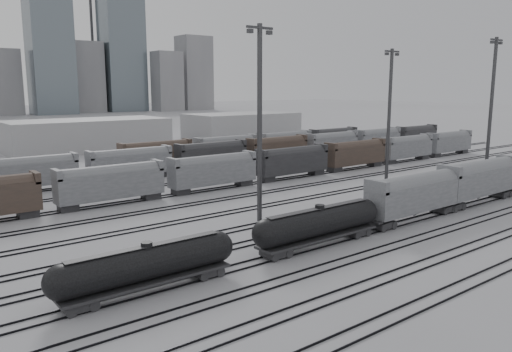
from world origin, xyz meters
TOP-DOWN VIEW (x-y plane):
  - ground at (0.00, 0.00)m, footprint 900.00×900.00m
  - tracks at (0.00, 17.50)m, footprint 220.00×71.50m
  - tank_car_a at (-18.41, 1.00)m, footprint 16.10×2.68m
  - tank_car_b at (0.84, 1.00)m, footprint 16.90×2.82m
  - hopper_car_a at (17.37, 1.00)m, footprint 15.81×3.14m
  - hopper_car_b at (32.53, 1.00)m, footprint 16.54×3.29m
  - light_mast_c at (2.00, 12.44)m, footprint 3.75×0.60m
  - light_mast_d at (35.61, 19.34)m, footprint 3.61×0.58m
  - light_mast_e at (57.77, 13.06)m, footprint 4.05×0.65m
  - bg_string_near at (8.00, 32.00)m, footprint 151.00×3.00m
  - bg_string_mid at (18.00, 48.00)m, footprint 151.00×3.00m
  - bg_string_far at (35.50, 56.00)m, footprint 66.00×3.00m
  - warehouse_mid at (10.00, 95.00)m, footprint 40.00×18.00m
  - warehouse_right at (60.00, 95.00)m, footprint 35.00×18.00m
  - crane_right at (91.26, 305.00)m, footprint 42.00×1.80m

SIDE VIEW (x-z plane):
  - ground at x=0.00m, z-range 0.00..0.00m
  - tracks at x=0.00m, z-range 0.00..0.16m
  - tank_car_a at x=-18.41m, z-range 0.31..4.29m
  - tank_car_b at x=0.84m, z-range 0.33..4.50m
  - bg_string_far at x=35.50m, z-range 0.00..5.60m
  - bg_string_near at x=8.00m, z-range 0.00..5.60m
  - bg_string_mid at x=18.00m, z-range 0.00..5.60m
  - hopper_car_a at x=17.37m, z-range 0.67..6.32m
  - hopper_car_b at x=32.53m, z-range 0.70..6.61m
  - warehouse_mid at x=10.00m, z-range 0.00..8.00m
  - warehouse_right at x=60.00m, z-range 0.00..8.00m
  - light_mast_d at x=35.61m, z-range 0.69..23.26m
  - light_mast_c at x=2.00m, z-range 0.72..24.17m
  - light_mast_e at x=57.77m, z-range 0.77..26.06m
  - crane_right at x=91.26m, z-range 7.39..107.39m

